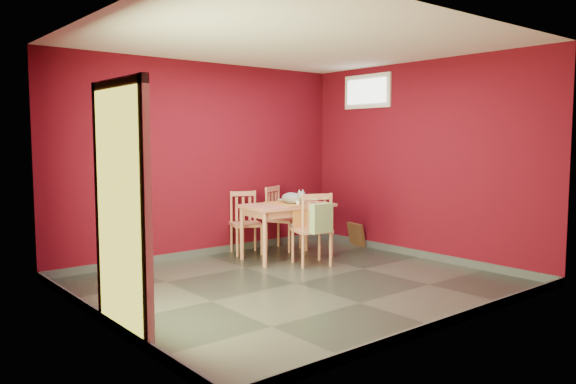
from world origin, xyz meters
TOP-DOWN VIEW (x-y plane):
  - ground at (0.00, 0.00)m, footprint 4.50×4.50m
  - room_shell at (0.00, 0.00)m, footprint 4.50×4.50m
  - doorway at (-2.23, -0.40)m, footprint 0.06×1.01m
  - window at (2.23, 1.00)m, footprint 0.05×0.90m
  - outlet_plate at (1.60, 1.99)m, footprint 0.08×0.02m
  - dining_table at (0.77, 1.11)m, footprint 1.26×0.80m
  - table_runner at (0.77, 1.00)m, footprint 0.38×0.70m
  - chair_far_left at (0.55, 1.77)m, footprint 0.54×0.54m
  - chair_far_right at (1.12, 1.67)m, footprint 0.58×0.58m
  - chair_near at (0.77, 0.57)m, footprint 0.57×0.57m
  - tote_bag at (0.72, 0.36)m, footprint 0.31×0.19m
  - cat at (0.83, 1.06)m, footprint 0.33×0.48m
  - picture_frame at (2.19, 1.15)m, footprint 0.17×0.37m

SIDE VIEW (x-z plane):
  - ground at x=0.00m, z-range 0.00..0.00m
  - room_shell at x=0.00m, z-range -2.20..2.30m
  - picture_frame at x=2.19m, z-range 0.00..0.35m
  - outlet_plate at x=1.60m, z-range 0.24..0.36m
  - chair_far_left at x=0.55m, z-range 0.01..0.90m
  - chair_far_right at x=1.12m, z-range 0.01..0.95m
  - chair_near at x=0.77m, z-range 0.01..0.96m
  - tote_bag at x=0.72m, z-range 0.43..0.87m
  - dining_table at x=0.77m, z-range 0.28..1.04m
  - table_runner at x=0.77m, z-range 0.53..0.87m
  - cat at x=0.83m, z-range 0.76..0.98m
  - doorway at x=-2.23m, z-range 0.06..2.19m
  - window at x=2.23m, z-range 2.10..2.60m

